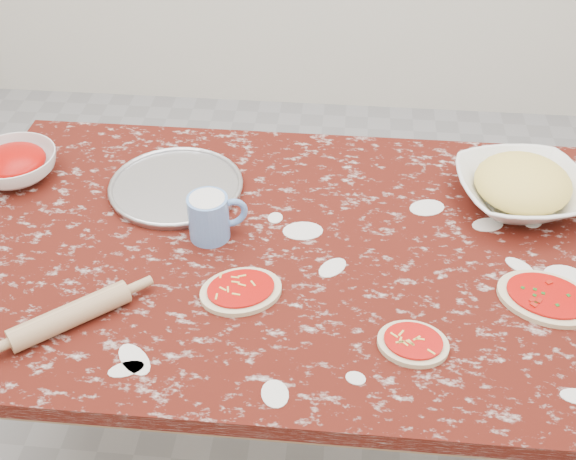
# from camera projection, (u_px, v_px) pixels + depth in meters

# --- Properties ---
(ground) EXTENTS (4.00, 4.00, 0.00)m
(ground) POSITION_uv_depth(u_px,v_px,m) (288.00, 435.00, 2.16)
(ground) COLOR gray
(worktable) EXTENTS (1.60, 1.00, 0.75)m
(worktable) POSITION_uv_depth(u_px,v_px,m) (288.00, 272.00, 1.73)
(worktable) COLOR #40100A
(worktable) RESTS_ON ground
(pizza_tray) EXTENTS (0.43, 0.43, 0.01)m
(pizza_tray) POSITION_uv_depth(u_px,v_px,m) (176.00, 187.00, 1.85)
(pizza_tray) COLOR #B2B2B7
(pizza_tray) RESTS_ON worktable
(sauce_bowl) EXTENTS (0.27, 0.27, 0.07)m
(sauce_bowl) POSITION_uv_depth(u_px,v_px,m) (15.00, 166.00, 1.88)
(sauce_bowl) COLOR white
(sauce_bowl) RESTS_ON worktable
(cheese_bowl) EXTENTS (0.37, 0.37, 0.08)m
(cheese_bowl) POSITION_uv_depth(u_px,v_px,m) (521.00, 190.00, 1.79)
(cheese_bowl) COLOR white
(cheese_bowl) RESTS_ON worktable
(flour_mug) EXTENTS (0.14, 0.10, 0.11)m
(flour_mug) POSITION_uv_depth(u_px,v_px,m) (210.00, 216.00, 1.67)
(flour_mug) COLOR #6290D9
(flour_mug) RESTS_ON worktable
(pizza_left) EXTENTS (0.22, 0.20, 0.02)m
(pizza_left) POSITION_uv_depth(u_px,v_px,m) (241.00, 291.00, 1.56)
(pizza_left) COLOR beige
(pizza_left) RESTS_ON worktable
(pizza_mid) EXTENTS (0.16, 0.14, 0.02)m
(pizza_mid) POSITION_uv_depth(u_px,v_px,m) (413.00, 343.00, 1.44)
(pizza_mid) COLOR beige
(pizza_mid) RESTS_ON worktable
(pizza_right) EXTENTS (0.25, 0.22, 0.02)m
(pizza_right) POSITION_uv_depth(u_px,v_px,m) (547.00, 298.00, 1.54)
(pizza_right) COLOR beige
(pizza_right) RESTS_ON worktable
(rolling_pin) EXTENTS (0.22, 0.20, 0.05)m
(rolling_pin) POSITION_uv_depth(u_px,v_px,m) (70.00, 316.00, 1.47)
(rolling_pin) COLOR tan
(rolling_pin) RESTS_ON worktable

